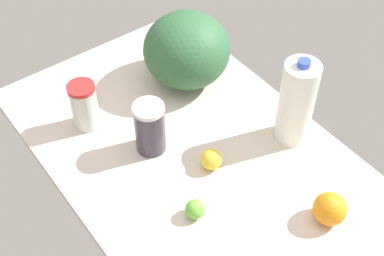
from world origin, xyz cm
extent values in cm
cube|color=beige|center=(0.00, 0.00, 1.50)|extent=(120.00, 76.00, 3.00)
ellipsoid|color=#2E5F3A|center=(-26.97, 18.08, 15.12)|extent=(28.12, 28.12, 24.23)
cylinder|color=silver|center=(-28.33, -19.21, 10.25)|extent=(8.09, 8.09, 14.50)
cylinder|color=red|center=(-28.33, -19.21, 18.20)|extent=(8.33, 8.33, 1.40)
cylinder|color=#3A3441|center=(-8.50, -8.77, 10.78)|extent=(8.86, 8.86, 15.55)
cylinder|color=silver|center=(-8.50, -8.77, 19.25)|extent=(9.13, 9.13, 1.40)
cylinder|color=white|center=(12.84, 27.73, 16.77)|extent=(10.32, 10.32, 27.54)
cylinder|color=blue|center=(12.84, 27.73, 31.44)|extent=(3.61, 3.61, 1.80)
sphere|color=orange|center=(40.54, 14.51, 7.50)|extent=(9.00, 9.00, 9.00)
sphere|color=yellow|center=(7.95, 0.95, 6.14)|extent=(6.29, 6.29, 6.29)
sphere|color=#68B93A|center=(18.59, -12.92, 5.71)|extent=(5.41, 5.41, 5.41)
camera|label=1|loc=(82.54, -61.94, 123.51)|focal=50.00mm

